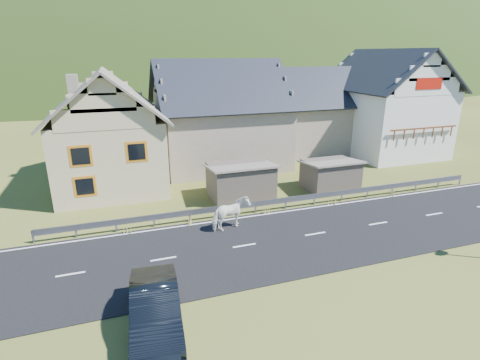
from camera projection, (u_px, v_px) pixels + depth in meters
name	position (u px, v px, depth m)	size (l,w,h in m)	color
ground	(315.00, 235.00, 19.87)	(160.00, 160.00, 0.00)	#414416
road	(315.00, 234.00, 19.86)	(60.00, 7.00, 0.04)	black
lane_markings	(315.00, 234.00, 19.85)	(60.00, 6.60, 0.01)	silver
guardrail	(286.00, 200.00, 22.99)	(28.10, 0.09, 0.75)	#93969B
shed_left	(240.00, 181.00, 24.74)	(4.30, 3.30, 2.40)	brown
shed_right	(330.00, 175.00, 26.29)	(3.80, 2.90, 2.20)	brown
house_cream	(107.00, 125.00, 26.20)	(7.80, 9.80, 8.30)	beige
house_stone_a	(219.00, 110.00, 31.53)	(10.80, 9.80, 8.90)	gray
house_stone_b	(313.00, 106.00, 36.49)	(9.80, 8.80, 8.10)	gray
house_white	(385.00, 99.00, 35.34)	(8.80, 10.80, 9.70)	silver
mountain	(144.00, 114.00, 189.31)	(440.00, 280.00, 260.00)	#223C15
horse	(231.00, 214.00, 20.15)	(2.10, 0.95, 1.77)	white
car	(155.00, 309.00, 12.85)	(1.65, 4.74, 1.56)	black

